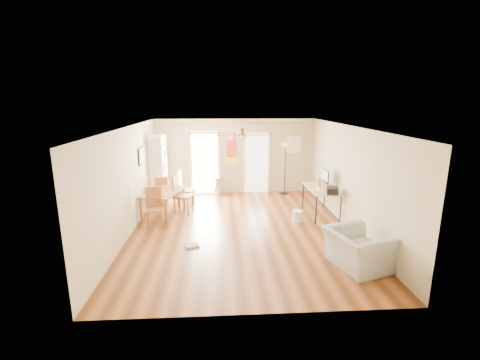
{
  "coord_description": "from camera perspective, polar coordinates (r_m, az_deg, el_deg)",
  "views": [
    {
      "loc": [
        -0.52,
        -7.98,
        3.22
      ],
      "look_at": [
        0.0,
        0.6,
        1.15
      ],
      "focal_mm": 24.9,
      "sensor_mm": 36.0,
      "label": 1
    }
  ],
  "objects": [
    {
      "name": "kitchen_doorway",
      "position": [
        11.68,
        -6.01,
        2.76
      ],
      "size": [
        0.9,
        0.1,
        2.1
      ],
      "primitive_type": null,
      "color": "white",
      "rests_on": "wall_back"
    },
    {
      "name": "ceiling_fan",
      "position": [
        7.74,
        0.4,
        7.68
      ],
      "size": [
        1.24,
        1.24,
        0.2
      ],
      "primitive_type": null,
      "color": "#593819",
      "rests_on": "ceiling"
    },
    {
      "name": "floor_cloth",
      "position": [
        7.73,
        -8.22,
        -11.05
      ],
      "size": [
        0.35,
        0.31,
        0.04
      ],
      "primitive_type": "cube",
      "rotation": [
        0.0,
        0.0,
        0.33
      ],
      "color": "#A9A9A4",
      "rests_on": "floor"
    },
    {
      "name": "framed_poster",
      "position": [
        9.76,
        -16.52,
        4.02
      ],
      "size": [
        0.04,
        0.66,
        0.48
      ],
      "primitive_type": "cube",
      "color": "black",
      "rests_on": "wall_left"
    },
    {
      "name": "dining_chair_right_b",
      "position": [
        9.78,
        -9.68,
        -2.41
      ],
      "size": [
        0.57,
        0.57,
        1.13
      ],
      "primitive_type": null,
      "rotation": [
        0.0,
        0.0,
        1.32
      ],
      "color": "olive",
      "rests_on": "floor"
    },
    {
      "name": "floor",
      "position": [
        8.62,
        0.24,
        -8.39
      ],
      "size": [
        7.0,
        7.0,
        0.0
      ],
      "primitive_type": "plane",
      "color": "brown",
      "rests_on": "ground"
    },
    {
      "name": "ac_grille",
      "position": [
        11.83,
        9.16,
        5.99
      ],
      "size": [
        0.5,
        0.04,
        0.6
      ],
      "primitive_type": "cube",
      "color": "white",
      "rests_on": "wall_back"
    },
    {
      "name": "dining_table",
      "position": [
        9.77,
        -12.94,
        -3.89
      ],
      "size": [
        1.19,
        1.58,
        0.7
      ],
      "primitive_type": null,
      "rotation": [
        0.0,
        0.0,
        -0.27
      ],
      "color": "#9A5D31",
      "rests_on": "floor"
    },
    {
      "name": "dining_chair_far",
      "position": [
        10.63,
        -13.21,
        -1.83
      ],
      "size": [
        0.43,
        0.43,
        0.94
      ],
      "primitive_type": null,
      "rotation": [
        0.0,
        0.0,
        3.28
      ],
      "color": "#AB6F37",
      "rests_on": "floor"
    },
    {
      "name": "dining_chair_near",
      "position": [
        8.92,
        -14.53,
        -4.64
      ],
      "size": [
        0.48,
        0.48,
        1.01
      ],
      "primitive_type": null,
      "rotation": [
        0.0,
        0.0,
        0.16
      ],
      "color": "#A36B34",
      "rests_on": "floor"
    },
    {
      "name": "wall_right",
      "position": [
        8.84,
        18.35,
        0.29
      ],
      "size": [
        0.04,
        7.0,
        2.6
      ],
      "primitive_type": null,
      "color": "beige",
      "rests_on": "floor"
    },
    {
      "name": "torchiere_lamp",
      "position": [
        11.63,
        7.73,
        1.87
      ],
      "size": [
        0.37,
        0.37,
        1.79
      ],
      "primitive_type": null,
      "rotation": [
        0.0,
        0.0,
        0.1
      ],
      "color": "black",
      "rests_on": "floor"
    },
    {
      "name": "wastebasket_b",
      "position": [
        8.18,
        15.87,
        -9.07
      ],
      "size": [
        0.3,
        0.3,
        0.3
      ],
      "primitive_type": "cylinder",
      "rotation": [
        0.0,
        0.0,
        0.2
      ],
      "color": "white",
      "rests_on": "floor"
    },
    {
      "name": "trash_can",
      "position": [
        11.58,
        -3.79,
        -1.03
      ],
      "size": [
        0.29,
        0.29,
        0.63
      ],
      "primitive_type": "cylinder",
      "rotation": [
        0.0,
        0.0,
        0.02
      ],
      "color": "#B3B3B5",
      "rests_on": "floor"
    },
    {
      "name": "wall_decal",
      "position": [
        11.59,
        -1.48,
        5.25
      ],
      "size": [
        0.46,
        0.03,
        1.1
      ],
      "primitive_type": "cube",
      "color": "red",
      "rests_on": "wall_back"
    },
    {
      "name": "armchair",
      "position": [
        7.04,
        19.54,
        -11.14
      ],
      "size": [
        1.29,
        1.38,
        0.75
      ],
      "primitive_type": "imported",
      "rotation": [
        0.0,
        0.0,
        1.85
      ],
      "color": "#A4A49F",
      "rests_on": "floor"
    },
    {
      "name": "crown_molding",
      "position": [
        8.03,
        0.26,
        8.82
      ],
      "size": [
        5.5,
        7.0,
        0.08
      ],
      "primitive_type": null,
      "color": "white",
      "rests_on": "wall_back"
    },
    {
      "name": "keyboard",
      "position": [
        9.56,
        13.19,
        -1.5
      ],
      "size": [
        0.22,
        0.38,
        0.01
      ],
      "primitive_type": "cube",
      "rotation": [
        0.0,
        0.0,
        -0.3
      ],
      "color": "white",
      "rests_on": "computer_desk"
    },
    {
      "name": "bookshelf",
      "position": [
        11.09,
        -13.77,
        1.96
      ],
      "size": [
        0.59,
        1.02,
        2.14
      ],
      "primitive_type": null,
      "rotation": [
        0.0,
        0.0,
        -0.17
      ],
      "color": "silver",
      "rests_on": "floor"
    },
    {
      "name": "wall_back",
      "position": [
        11.65,
        -0.86,
        4.05
      ],
      "size": [
        5.5,
        0.04,
        2.6
      ],
      "primitive_type": null,
      "color": "beige",
      "rests_on": "floor"
    },
    {
      "name": "wastebasket_a",
      "position": [
        9.21,
        9.86,
        -6.11
      ],
      "size": [
        0.31,
        0.31,
        0.31
      ],
      "primitive_type": "cylinder",
      "rotation": [
        0.0,
        0.0,
        0.15
      ],
      "color": "silver",
      "rests_on": "floor"
    },
    {
      "name": "ceiling",
      "position": [
        8.02,
        0.26,
        9.1
      ],
      "size": [
        5.5,
        7.0,
        0.0
      ],
      "primitive_type": null,
      "color": "silver",
      "rests_on": "floor"
    },
    {
      "name": "wall_front",
      "position": [
        4.9,
        2.93,
        -9.53
      ],
      "size": [
        5.5,
        0.04,
        2.6
      ],
      "primitive_type": null,
      "color": "beige",
      "rests_on": "floor"
    },
    {
      "name": "imac",
      "position": [
        9.8,
        14.4,
        0.26
      ],
      "size": [
        0.16,
        0.54,
        0.5
      ],
      "primitive_type": null,
      "rotation": [
        0.0,
        0.0,
        0.15
      ],
      "color": "black",
      "rests_on": "computer_desk"
    },
    {
      "name": "wall_left",
      "position": [
        8.51,
        -18.57,
        -0.22
      ],
      "size": [
        0.04,
        7.0,
        2.6
      ],
      "primitive_type": null,
      "color": "beige",
      "rests_on": "floor"
    },
    {
      "name": "orange_bottle",
      "position": [
        9.76,
        13.44,
        -0.46
      ],
      "size": [
        0.09,
        0.09,
        0.26
      ],
      "primitive_type": "cylinder",
      "rotation": [
        0.0,
        0.0,
        0.09
      ],
      "color": "orange",
      "rests_on": "computer_desk"
    },
    {
      "name": "bathroom_doorway",
      "position": [
        11.74,
        2.81,
        2.87
      ],
      "size": [
        0.8,
        0.1,
        2.1
      ],
      "primitive_type": null,
      "color": "white",
      "rests_on": "wall_back"
    },
    {
      "name": "dining_chair_right_a",
      "position": [
        10.45,
        -9.28,
        -1.44
      ],
      "size": [
        0.52,
        0.52,
        1.1
      ],
      "primitive_type": null,
      "rotation": [
        0.0,
        0.0,
        1.41
      ],
      "color": "#A36234",
      "rests_on": "floor"
    },
    {
      "name": "printer",
      "position": [
        9.18,
        15.55,
        -1.75
      ],
      "size": [
        0.37,
        0.4,
        0.17
      ],
      "primitive_type": "cube",
      "rotation": [
        0.0,
        0.0,
        -0.26
      ],
      "color": "black",
      "rests_on": "computer_desk"
    },
    {
      "name": "computer_desk",
      "position": [
        9.79,
        13.64,
        -3.62
      ],
      "size": [
        0.74,
        1.48,
        0.79
      ],
      "primitive_type": null,
      "color": "tan",
      "rests_on": "floor"
    }
  ]
}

